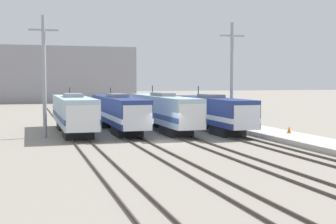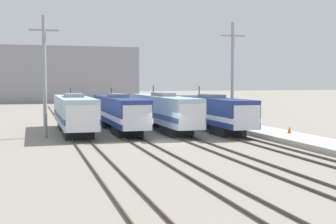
{
  "view_description": "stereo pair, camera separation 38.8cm",
  "coord_description": "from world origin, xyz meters",
  "px_view_note": "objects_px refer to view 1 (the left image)",
  "views": [
    {
      "loc": [
        -11.68,
        -38.99,
        5.32
      ],
      "look_at": [
        0.84,
        2.1,
        2.46
      ],
      "focal_mm": 50.0,
      "sensor_mm": 36.0,
      "label": 1
    },
    {
      "loc": [
        -11.31,
        -39.1,
        5.32
      ],
      "look_at": [
        0.84,
        2.1,
        2.46
      ],
      "focal_mm": 50.0,
      "sensor_mm": 36.0,
      "label": 2
    }
  ],
  "objects_px": {
    "traffic_cone": "(289,129)",
    "catenary_tower_left": "(44,75)",
    "locomotive_center_right": "(164,111)",
    "catenary_tower_right": "(232,75)",
    "locomotive_center_left": "(118,112)",
    "locomotive_far_right": "(212,112)",
    "locomotive_far_left": "(74,113)"
  },
  "relations": [
    {
      "from": "locomotive_far_left",
      "to": "catenary_tower_right",
      "type": "xyz_separation_m",
      "value": [
        16.23,
        -2.5,
        3.81
      ]
    },
    {
      "from": "traffic_cone",
      "to": "catenary_tower_left",
      "type": "bearing_deg",
      "value": 163.02
    },
    {
      "from": "catenary_tower_right",
      "to": "locomotive_far_left",
      "type": "bearing_deg",
      "value": 171.24
    },
    {
      "from": "locomotive_center_right",
      "to": "locomotive_far_left",
      "type": "bearing_deg",
      "value": 179.12
    },
    {
      "from": "locomotive_far_left",
      "to": "catenary_tower_left",
      "type": "height_order",
      "value": "catenary_tower_left"
    },
    {
      "from": "traffic_cone",
      "to": "locomotive_center_right",
      "type": "bearing_deg",
      "value": 136.69
    },
    {
      "from": "locomotive_far_left",
      "to": "catenary_tower_left",
      "type": "bearing_deg",
      "value": -139.35
    },
    {
      "from": "catenary_tower_left",
      "to": "locomotive_center_right",
      "type": "bearing_deg",
      "value": 10.79
    },
    {
      "from": "locomotive_center_right",
      "to": "locomotive_far_right",
      "type": "height_order",
      "value": "locomotive_center_right"
    },
    {
      "from": "locomotive_far_left",
      "to": "locomotive_center_right",
      "type": "relative_size",
      "value": 0.9
    },
    {
      "from": "catenary_tower_right",
      "to": "traffic_cone",
      "type": "relative_size",
      "value": 16.79
    },
    {
      "from": "catenary_tower_left",
      "to": "catenary_tower_right",
      "type": "bearing_deg",
      "value": 0.0
    },
    {
      "from": "locomotive_center_left",
      "to": "catenary_tower_left",
      "type": "bearing_deg",
      "value": -156.64
    },
    {
      "from": "locomotive_far_right",
      "to": "traffic_cone",
      "type": "bearing_deg",
      "value": -55.27
    },
    {
      "from": "locomotive_center_right",
      "to": "catenary_tower_left",
      "type": "relative_size",
      "value": 1.66
    },
    {
      "from": "locomotive_center_left",
      "to": "catenary_tower_right",
      "type": "bearing_deg",
      "value": -16.01
    },
    {
      "from": "locomotive_far_right",
      "to": "catenary_tower_right",
      "type": "relative_size",
      "value": 1.5
    },
    {
      "from": "locomotive_center_right",
      "to": "locomotive_far_right",
      "type": "bearing_deg",
      "value": -23.01
    },
    {
      "from": "locomotive_center_right",
      "to": "catenary_tower_left",
      "type": "xyz_separation_m",
      "value": [
        -12.37,
        -2.36,
        3.8
      ]
    },
    {
      "from": "locomotive_center_right",
      "to": "locomotive_far_right",
      "type": "xyz_separation_m",
      "value": [
        4.73,
        -2.01,
        -0.07
      ]
    },
    {
      "from": "locomotive_center_right",
      "to": "catenary_tower_right",
      "type": "distance_m",
      "value": 8.12
    },
    {
      "from": "catenary_tower_left",
      "to": "traffic_cone",
      "type": "distance_m",
      "value": 23.56
    },
    {
      "from": "locomotive_far_right",
      "to": "catenary_tower_left",
      "type": "xyz_separation_m",
      "value": [
        -17.09,
        -0.35,
        3.88
      ]
    },
    {
      "from": "locomotive_center_left",
      "to": "locomotive_center_right",
      "type": "xyz_separation_m",
      "value": [
        4.73,
        -0.94,
        0.05
      ]
    },
    {
      "from": "locomotive_center_left",
      "to": "traffic_cone",
      "type": "bearing_deg",
      "value": -34.91
    },
    {
      "from": "locomotive_far_left",
      "to": "locomotive_center_left",
      "type": "relative_size",
      "value": 0.89
    },
    {
      "from": "locomotive_center_left",
      "to": "catenary_tower_right",
      "type": "xyz_separation_m",
      "value": [
        11.5,
        -3.3,
        3.85
      ]
    },
    {
      "from": "locomotive_far_left",
      "to": "locomotive_center_right",
      "type": "height_order",
      "value": "locomotive_center_right"
    },
    {
      "from": "locomotive_far_left",
      "to": "traffic_cone",
      "type": "bearing_deg",
      "value": -25.78
    },
    {
      "from": "traffic_cone",
      "to": "locomotive_far_left",
      "type": "bearing_deg",
      "value": 154.22
    },
    {
      "from": "locomotive_center_left",
      "to": "catenary_tower_left",
      "type": "relative_size",
      "value": 1.66
    },
    {
      "from": "locomotive_center_left",
      "to": "locomotive_far_right",
      "type": "relative_size",
      "value": 1.11
    }
  ]
}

